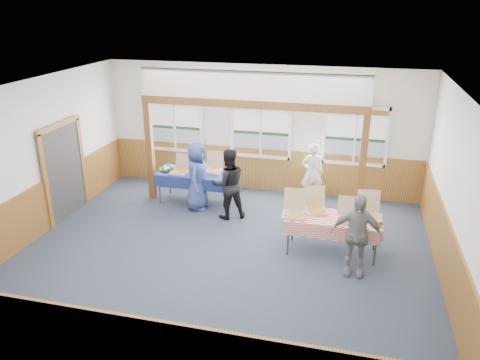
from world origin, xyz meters
name	(u,v)px	position (x,y,z in m)	size (l,w,h in m)	color
floor	(224,254)	(0.00, 0.00, 0.00)	(8.00, 8.00, 0.00)	#2A3045
ceiling	(221,90)	(0.00, 0.00, 3.20)	(8.00, 8.00, 0.00)	white
wall_back	(261,129)	(0.00, 3.50, 1.60)	(8.00, 8.00, 0.00)	silver
wall_front	(139,283)	(0.00, -3.50, 1.60)	(8.00, 8.00, 0.00)	silver
wall_left	(33,161)	(-4.00, 0.00, 1.60)	(8.00, 8.00, 0.00)	silver
wall_right	(458,199)	(4.00, 0.00, 1.60)	(8.00, 8.00, 0.00)	silver
wainscot_back	(260,169)	(0.00, 3.48, 0.55)	(7.98, 0.05, 1.10)	brown
wainscot_front	(146,354)	(0.00, -3.48, 0.55)	(7.98, 0.05, 1.10)	brown
wainscot_left	(42,208)	(-3.98, 0.00, 0.55)	(0.05, 6.98, 1.10)	brown
wainscot_right	(446,255)	(3.98, 0.00, 0.55)	(0.05, 6.98, 1.10)	brown
cased_opening	(64,171)	(-3.96, 0.90, 1.05)	(0.06, 1.30, 2.10)	#323232
window_left	(174,121)	(-2.30, 3.46, 1.68)	(1.56, 0.10, 1.46)	white
window_mid	(261,127)	(0.00, 3.46, 1.68)	(1.56, 0.10, 1.46)	white
window_right	(356,133)	(2.30, 3.46, 1.68)	(1.56, 0.10, 1.46)	white
post_left	(150,151)	(-2.50, 2.30, 1.20)	(0.15, 0.15, 2.40)	#583A13
post_right	(362,168)	(2.50, 2.30, 1.20)	(0.15, 0.15, 2.40)	#583A13
cross_beam	(251,104)	(0.00, 2.30, 2.49)	(5.15, 0.18, 0.18)	#583A13
table_left	(197,175)	(-1.32, 2.31, 0.70)	(2.05, 1.35, 0.76)	#323232
table_right	(333,220)	(2.02, 0.60, 0.70)	(1.88, 1.00, 0.76)	#323232
pizza_box_a	(180,170)	(-1.71, 2.20, 0.82)	(0.41, 0.49, 0.41)	tan
pizza_box_b	(213,169)	(-0.97, 2.48, 0.82)	(0.42, 0.51, 0.45)	tan
pizza_box_c	(294,212)	(1.26, 0.50, 0.83)	(0.46, 0.55, 0.46)	tan
pizza_box_d	(316,208)	(1.66, 0.79, 0.82)	(0.51, 0.58, 0.45)	tan
pizza_box_e	(347,217)	(2.27, 0.52, 0.82)	(0.38, 0.46, 0.41)	tan
pizza_box_f	(369,214)	(2.66, 0.74, 0.83)	(0.47, 0.56, 0.47)	tan
veggie_tray	(168,169)	(-2.07, 2.31, 0.79)	(0.42, 0.42, 0.09)	black
drink_glass	(380,224)	(2.87, 0.35, 0.83)	(0.07, 0.07, 0.15)	olive
woman_white	(312,173)	(1.37, 2.95, 0.75)	(0.55, 0.36, 1.51)	silver
woman_black	(228,184)	(-0.36, 1.65, 0.81)	(0.79, 0.61, 1.62)	black
man_blue	(197,176)	(-1.19, 1.95, 0.81)	(0.80, 0.52, 1.63)	#354586
person_grey	(356,235)	(2.45, -0.07, 0.78)	(0.91, 0.38, 1.56)	gray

